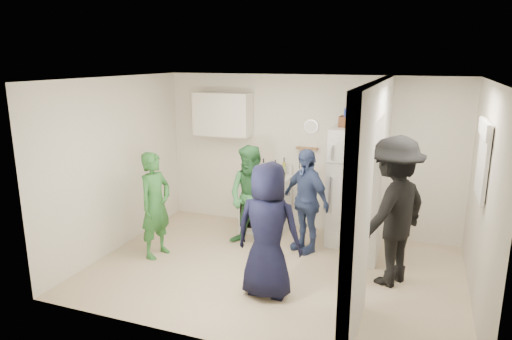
{
  "coord_description": "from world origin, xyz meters",
  "views": [
    {
      "loc": [
        1.73,
        -5.3,
        2.75
      ],
      "look_at": [
        -0.4,
        0.4,
        1.25
      ],
      "focal_mm": 32.0,
      "sensor_mm": 36.0,
      "label": 1
    }
  ],
  "objects_px": {
    "blue_bowl": "(352,113)",
    "person_green_center": "(252,197)",
    "stove": "(266,204)",
    "person_denim": "(306,201)",
    "fridge": "(355,186)",
    "person_navy": "(268,230)",
    "person_nook": "(393,211)",
    "yellow_cup_stack_top": "(373,121)",
    "person_green_left": "(155,205)",
    "wicker_basket": "(352,122)"
  },
  "relations": [
    {
      "from": "person_navy",
      "to": "person_green_center",
      "type": "bearing_deg",
      "value": -60.55
    },
    {
      "from": "stove",
      "to": "person_green_left",
      "type": "xyz_separation_m",
      "value": [
        -1.11,
        -1.48,
        0.31
      ]
    },
    {
      "from": "blue_bowl",
      "to": "person_navy",
      "type": "distance_m",
      "value": 2.4
    },
    {
      "from": "stove",
      "to": "blue_bowl",
      "type": "relative_size",
      "value": 3.68
    },
    {
      "from": "fridge",
      "to": "yellow_cup_stack_top",
      "type": "relative_size",
      "value": 7.08
    },
    {
      "from": "person_green_left",
      "to": "person_navy",
      "type": "xyz_separation_m",
      "value": [
        1.84,
        -0.51,
        0.06
      ]
    },
    {
      "from": "fridge",
      "to": "person_nook",
      "type": "relative_size",
      "value": 0.95
    },
    {
      "from": "wicker_basket",
      "to": "person_green_left",
      "type": "distance_m",
      "value": 3.06
    },
    {
      "from": "stove",
      "to": "person_denim",
      "type": "height_order",
      "value": "person_denim"
    },
    {
      "from": "wicker_basket",
      "to": "person_navy",
      "type": "xyz_separation_m",
      "value": [
        -0.59,
        -2.01,
        -1.03
      ]
    },
    {
      "from": "person_denim",
      "to": "yellow_cup_stack_top",
      "type": "bearing_deg",
      "value": 61.76
    },
    {
      "from": "person_navy",
      "to": "blue_bowl",
      "type": "bearing_deg",
      "value": -105.4
    },
    {
      "from": "wicker_basket",
      "to": "person_green_center",
      "type": "height_order",
      "value": "wicker_basket"
    },
    {
      "from": "person_nook",
      "to": "person_green_left",
      "type": "bearing_deg",
      "value": -54.65
    },
    {
      "from": "person_green_center",
      "to": "person_nook",
      "type": "distance_m",
      "value": 2.06
    },
    {
      "from": "wicker_basket",
      "to": "person_nook",
      "type": "height_order",
      "value": "wicker_basket"
    },
    {
      "from": "blue_bowl",
      "to": "person_green_left",
      "type": "relative_size",
      "value": 0.16
    },
    {
      "from": "yellow_cup_stack_top",
      "to": "person_navy",
      "type": "xyz_separation_m",
      "value": [
        -0.91,
        -1.86,
        -1.08
      ]
    },
    {
      "from": "fridge",
      "to": "blue_bowl",
      "type": "height_order",
      "value": "blue_bowl"
    },
    {
      "from": "blue_bowl",
      "to": "yellow_cup_stack_top",
      "type": "height_order",
      "value": "blue_bowl"
    },
    {
      "from": "fridge",
      "to": "person_denim",
      "type": "xyz_separation_m",
      "value": [
        -0.61,
        -0.54,
        -0.13
      ]
    },
    {
      "from": "blue_bowl",
      "to": "person_green_center",
      "type": "distance_m",
      "value": 1.91
    },
    {
      "from": "fridge",
      "to": "blue_bowl",
      "type": "relative_size",
      "value": 7.38
    },
    {
      "from": "person_navy",
      "to": "person_green_left",
      "type": "bearing_deg",
      "value": -14.41
    },
    {
      "from": "fridge",
      "to": "yellow_cup_stack_top",
      "type": "distance_m",
      "value": 1.04
    },
    {
      "from": "fridge",
      "to": "blue_bowl",
      "type": "xyz_separation_m",
      "value": [
        -0.1,
        0.05,
        1.09
      ]
    },
    {
      "from": "stove",
      "to": "person_green_center",
      "type": "relative_size",
      "value": 0.58
    },
    {
      "from": "blue_bowl",
      "to": "person_green_center",
      "type": "height_order",
      "value": "blue_bowl"
    },
    {
      "from": "fridge",
      "to": "yellow_cup_stack_top",
      "type": "xyz_separation_m",
      "value": [
        0.22,
        -0.1,
        1.01
      ]
    },
    {
      "from": "yellow_cup_stack_top",
      "to": "person_navy",
      "type": "bearing_deg",
      "value": -116.13
    },
    {
      "from": "person_green_left",
      "to": "person_green_center",
      "type": "bearing_deg",
      "value": -46.66
    },
    {
      "from": "stove",
      "to": "yellow_cup_stack_top",
      "type": "height_order",
      "value": "yellow_cup_stack_top"
    },
    {
      "from": "blue_bowl",
      "to": "person_navy",
      "type": "height_order",
      "value": "blue_bowl"
    },
    {
      "from": "yellow_cup_stack_top",
      "to": "fridge",
      "type": "bearing_deg",
      "value": 155.56
    },
    {
      "from": "wicker_basket",
      "to": "person_nook",
      "type": "distance_m",
      "value": 1.65
    },
    {
      "from": "wicker_basket",
      "to": "person_navy",
      "type": "bearing_deg",
      "value": -106.42
    },
    {
      "from": "person_denim",
      "to": "person_green_center",
      "type": "bearing_deg",
      "value": -135.58
    },
    {
      "from": "yellow_cup_stack_top",
      "to": "person_navy",
      "type": "relative_size",
      "value": 0.15
    },
    {
      "from": "person_green_center",
      "to": "person_navy",
      "type": "bearing_deg",
      "value": -53.1
    },
    {
      "from": "yellow_cup_stack_top",
      "to": "person_green_center",
      "type": "bearing_deg",
      "value": -160.05
    },
    {
      "from": "blue_bowl",
      "to": "person_green_left",
      "type": "height_order",
      "value": "blue_bowl"
    },
    {
      "from": "stove",
      "to": "person_nook",
      "type": "height_order",
      "value": "person_nook"
    },
    {
      "from": "wicker_basket",
      "to": "person_navy",
      "type": "height_order",
      "value": "wicker_basket"
    },
    {
      "from": "yellow_cup_stack_top",
      "to": "person_nook",
      "type": "xyz_separation_m",
      "value": [
        0.41,
        -1.01,
        -0.97
      ]
    },
    {
      "from": "stove",
      "to": "blue_bowl",
      "type": "xyz_separation_m",
      "value": [
        1.32,
        0.02,
        1.53
      ]
    },
    {
      "from": "wicker_basket",
      "to": "person_green_center",
      "type": "relative_size",
      "value": 0.23
    },
    {
      "from": "wicker_basket",
      "to": "person_denim",
      "type": "height_order",
      "value": "wicker_basket"
    },
    {
      "from": "person_denim",
      "to": "person_nook",
      "type": "relative_size",
      "value": 0.81
    },
    {
      "from": "person_denim",
      "to": "person_nook",
      "type": "distance_m",
      "value": 1.38
    },
    {
      "from": "yellow_cup_stack_top",
      "to": "person_nook",
      "type": "distance_m",
      "value": 1.46
    }
  ]
}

